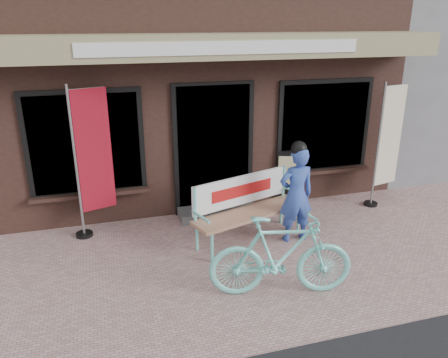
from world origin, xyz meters
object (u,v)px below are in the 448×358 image
object	(u,v)px
person	(296,193)
menu_stand	(290,177)
nobori_red	(91,159)
nobori_cream	(387,143)
bench	(246,204)
bicycle	(281,256)

from	to	relation	value
person	menu_stand	world-z (taller)	person
nobori_red	menu_stand	xyz separation A→B (m)	(3.29, 0.21, -0.68)
nobori_cream	bench	bearing A→B (deg)	-179.52
menu_stand	nobori_cream	bearing A→B (deg)	5.42
bench	person	size ratio (longest dim) A/B	1.20
bicycle	person	bearing A→B (deg)	-18.84
bicycle	nobori_cream	distance (m)	3.55
nobori_cream	menu_stand	world-z (taller)	nobori_cream
bicycle	nobori_cream	xyz separation A→B (m)	(2.83, 2.06, 0.61)
bench	nobori_cream	bearing A→B (deg)	-5.61
nobori_red	nobori_cream	xyz separation A→B (m)	(4.89, -0.22, -0.06)
nobori_red	menu_stand	bearing A→B (deg)	-15.15
bench	bicycle	size ratio (longest dim) A/B	1.08
bench	bicycle	world-z (taller)	bicycle
nobori_red	nobori_cream	size ratio (longest dim) A/B	1.06
nobori_red	bicycle	bearing A→B (deg)	-66.60
person	bicycle	distance (m)	1.45
person	nobori_cream	bearing A→B (deg)	22.12
bench	menu_stand	distance (m)	1.55
person	bicycle	world-z (taller)	person
person	nobori_cream	world-z (taller)	nobori_cream
bench	menu_stand	size ratio (longest dim) A/B	1.86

